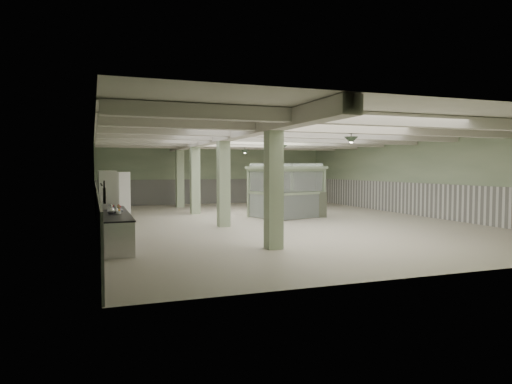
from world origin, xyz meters
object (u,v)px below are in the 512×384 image
object	(u,v)px
walkin_cooler	(108,204)
guard_booth	(286,182)
prep_counter	(114,228)
filing_cabinet	(321,204)

from	to	relation	value
walkin_cooler	guard_booth	size ratio (longest dim) A/B	0.64
walkin_cooler	guard_booth	xyz separation A→B (m)	(7.64, 2.87, 0.58)
walkin_cooler	guard_booth	world-z (taller)	guard_booth
prep_counter	walkin_cooler	xyz separation A→B (m)	(-0.08, 2.07, 0.54)
prep_counter	walkin_cooler	bearing A→B (deg)	92.31
guard_booth	filing_cabinet	bearing A→B (deg)	-37.63
prep_counter	walkin_cooler	distance (m)	2.14
walkin_cooler	guard_booth	distance (m)	8.19
filing_cabinet	prep_counter	bearing A→B (deg)	-144.51
prep_counter	guard_booth	size ratio (longest dim) A/B	1.39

